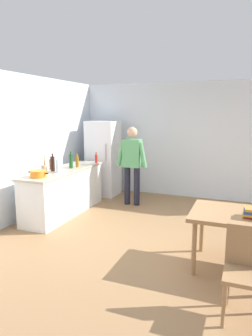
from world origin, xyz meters
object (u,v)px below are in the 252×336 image
(cooking_pot, at_px, (38,174))
(utensil_jar, at_px, (44,168))
(refrigerator, at_px, (103,158))
(bottle_wine_green, at_px, (71,161))
(chair, at_px, (247,266))
(bottle_oil_amber, at_px, (77,161))
(bottle_sauce_red, at_px, (96,159))
(person, at_px, (132,161))
(dining_table, at_px, (248,220))
(bottle_wine_dark, at_px, (53,164))
(bottle_water_clear, at_px, (58,166))
(bottle_beer_brown, at_px, (51,164))

(cooking_pot, bearing_deg, utensil_jar, 112.54)
(cooking_pot, bearing_deg, refrigerator, 87.80)
(bottle_wine_green, bearing_deg, chair, -33.84)
(bottle_oil_amber, height_order, bottle_sauce_red, bottle_oil_amber)
(person, height_order, bottle_sauce_red, person)
(dining_table, bearing_deg, chair, -90.00)
(utensil_jar, distance_m, bottle_wine_dark, 0.20)
(refrigerator, distance_m, bottle_wine_green, 1.45)
(bottle_wine_dark, bearing_deg, refrigerator, 84.47)
(cooking_pot, bearing_deg, bottle_wine_green, 86.05)
(utensil_jar, relative_size, bottle_sauce_red, 1.33)
(bottle_water_clear, bearing_deg, bottle_beer_brown, 144.36)
(utensil_jar, relative_size, bottle_wine_dark, 0.94)
(bottle_wine_dark, bearing_deg, person, 48.80)
(person, bearing_deg, bottle_oil_amber, -141.70)
(chair, relative_size, bottle_wine_dark, 2.68)
(bottle_oil_amber, relative_size, bottle_wine_green, 0.82)
(bottle_sauce_red, xyz_separation_m, bottle_wine_dark, (-0.33, -1.17, 0.05))
(bottle_oil_amber, bearing_deg, bottle_beer_brown, -129.92)
(dining_table, bearing_deg, refrigerator, 140.71)
(dining_table, distance_m, bottle_oil_amber, 3.58)
(refrigerator, relative_size, utensil_jar, 5.62)
(refrigerator, xyz_separation_m, cooking_pot, (-0.09, -2.40, 0.06))
(bottle_wine_green, bearing_deg, dining_table, -20.76)
(person, relative_size, utensil_jar, 5.31)
(dining_table, bearing_deg, bottle_sauce_red, 147.22)
(bottle_water_clear, bearing_deg, refrigerator, 89.30)
(person, distance_m, bottle_wine_green, 1.32)
(bottle_wine_green, bearing_deg, bottle_wine_dark, -110.72)
(bottle_sauce_red, bearing_deg, bottle_water_clear, -97.81)
(refrigerator, distance_m, utensil_jar, 2.04)
(bottle_sauce_red, height_order, bottle_wine_dark, bottle_wine_dark)
(person, height_order, chair, person)
(chair, xyz_separation_m, bottle_sauce_red, (-3.15, 3.00, 0.46))
(cooking_pot, distance_m, bottle_sauce_red, 1.75)
(dining_table, relative_size, bottle_oil_amber, 5.00)
(bottle_sauce_red, bearing_deg, chair, -43.57)
(bottle_beer_brown, bearing_deg, bottle_oil_amber, 50.08)
(person, bearing_deg, bottle_beer_brown, -137.99)
(chair, relative_size, bottle_beer_brown, 3.50)
(bottle_water_clear, bearing_deg, bottle_oil_amber, 85.58)
(bottle_wine_dark, bearing_deg, bottle_beer_brown, 135.34)
(cooking_pot, relative_size, bottle_oil_amber, 1.43)
(refrigerator, height_order, bottle_wine_dark, refrigerator)
(refrigerator, distance_m, bottle_oil_amber, 1.29)
(person, bearing_deg, utensil_jar, -129.29)
(cooking_pot, relative_size, bottle_wine_green, 1.18)
(bottle_water_clear, height_order, bottle_wine_green, bottle_wine_green)
(chair, xyz_separation_m, cooking_pot, (-3.39, 1.27, 0.43))
(cooking_pot, bearing_deg, dining_table, -5.05)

